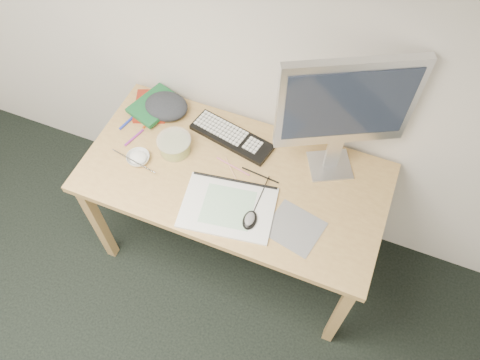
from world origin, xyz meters
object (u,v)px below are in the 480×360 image
(keyboard, at_px, (232,137))
(rice_bowl, at_px, (138,158))
(desk, at_px, (234,185))
(sketchpad, at_px, (228,207))
(monitor, at_px, (346,107))

(keyboard, bearing_deg, rice_bowl, -129.44)
(desk, xyz_separation_m, sketchpad, (0.04, -0.17, 0.09))
(desk, bearing_deg, keyboard, 114.97)
(sketchpad, distance_m, keyboard, 0.39)
(desk, xyz_separation_m, keyboard, (-0.09, 0.20, 0.09))
(sketchpad, bearing_deg, desk, 94.75)
(keyboard, xyz_separation_m, monitor, (0.48, 0.02, 0.39))
(sketchpad, xyz_separation_m, rice_bowl, (-0.49, 0.08, 0.01))
(desk, bearing_deg, rice_bowl, -169.10)
(sketchpad, xyz_separation_m, monitor, (0.35, 0.38, 0.40))
(rice_bowl, bearing_deg, monitor, 19.85)
(keyboard, bearing_deg, sketchpad, -58.06)
(desk, distance_m, rice_bowl, 0.46)
(monitor, bearing_deg, desk, -178.40)
(monitor, xyz_separation_m, rice_bowl, (-0.84, -0.30, -0.39))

